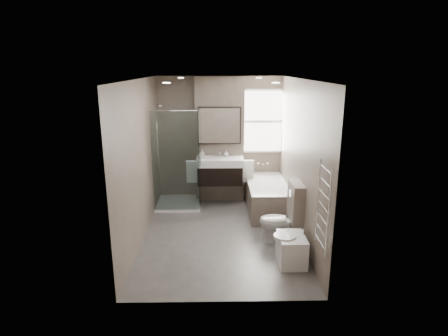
{
  "coord_description": "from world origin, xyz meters",
  "views": [
    {
      "loc": [
        -0.06,
        -5.9,
        2.8
      ],
      "look_at": [
        0.06,
        0.15,
        1.14
      ],
      "focal_mm": 30.0,
      "sensor_mm": 36.0,
      "label": 1
    }
  ],
  "objects_px": {
    "bathtub": "(267,195)",
    "toilet": "(281,222)",
    "bidet": "(291,249)",
    "vanity": "(220,170)"
  },
  "relations": [
    {
      "from": "bathtub",
      "to": "bidet",
      "type": "distance_m",
      "value": 2.08
    },
    {
      "from": "bidet",
      "to": "toilet",
      "type": "bearing_deg",
      "value": 93.58
    },
    {
      "from": "bathtub",
      "to": "toilet",
      "type": "distance_m",
      "value": 1.38
    },
    {
      "from": "vanity",
      "to": "bidet",
      "type": "xyz_separation_m",
      "value": [
        1.01,
        -2.41,
        -0.52
      ]
    },
    {
      "from": "toilet",
      "to": "bathtub",
      "type": "bearing_deg",
      "value": -172.48
    },
    {
      "from": "bathtub",
      "to": "bidet",
      "type": "xyz_separation_m",
      "value": [
        0.09,
        -2.08,
        -0.09
      ]
    },
    {
      "from": "vanity",
      "to": "toilet",
      "type": "relative_size",
      "value": 1.37
    },
    {
      "from": "bidet",
      "to": "vanity",
      "type": "bearing_deg",
      "value": 112.85
    },
    {
      "from": "bidet",
      "to": "bathtub",
      "type": "bearing_deg",
      "value": 92.45
    },
    {
      "from": "bathtub",
      "to": "toilet",
      "type": "relative_size",
      "value": 2.3
    }
  ]
}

